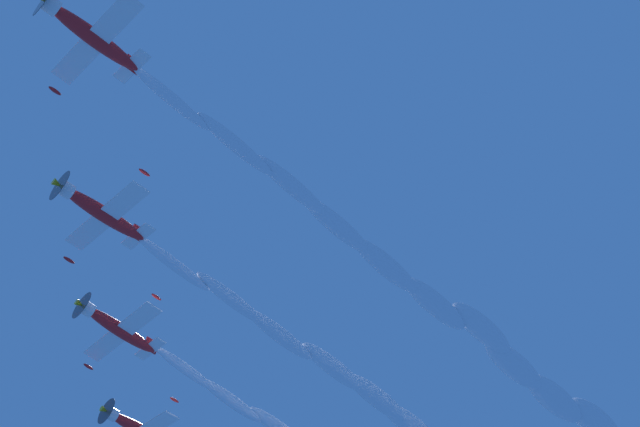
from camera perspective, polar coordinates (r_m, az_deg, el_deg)
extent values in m
ellipsoid|color=red|center=(67.76, -13.64, 10.38)|extent=(7.22, 5.17, 1.90)
cylinder|color=white|center=(67.32, -16.05, 12.08)|extent=(1.68, 1.73, 1.50)
cylinder|color=#3F3F47|center=(67.26, -16.46, 12.36)|extent=(1.80, 2.63, 3.15)
cube|color=white|center=(67.62, -13.48, 10.23)|extent=(6.15, 8.89, 2.45)
ellipsoid|color=red|center=(68.78, -15.84, 7.20)|extent=(1.06, 0.81, 0.40)
cube|color=white|center=(68.41, -11.38, 8.78)|extent=(2.60, 3.42, 0.96)
cube|color=red|center=(68.97, -11.35, 8.88)|extent=(1.36, 0.97, 1.34)
ellipsoid|color=#1E232D|center=(68.17, -13.87, 10.65)|extent=(1.98, 1.68, 1.01)
ellipsoid|color=red|center=(73.81, -13.03, -0.04)|extent=(7.22, 5.17, 1.96)
cylinder|color=white|center=(72.94, -15.21, 1.42)|extent=(1.68, 1.71, 1.50)
cone|color=yellow|center=(72.78, -15.69, 1.73)|extent=(1.06, 0.98, 0.73)
cylinder|color=#3F3F47|center=(72.82, -15.58, 1.66)|extent=(1.81, 2.61, 3.13)
cube|color=white|center=(73.70, -12.89, -0.20)|extent=(6.16, 8.91, 2.38)
ellipsoid|color=red|center=(72.17, -10.65, 2.47)|extent=(1.06, 0.81, 0.41)
ellipsoid|color=red|center=(75.49, -15.04, -2.76)|extent=(1.06, 0.81, 0.41)
cube|color=white|center=(74.83, -11.00, -1.38)|extent=(2.60, 3.43, 0.94)
cube|color=red|center=(75.36, -10.97, -1.21)|extent=(1.36, 0.96, 1.35)
ellipsoid|color=#1E232D|center=(74.14, -13.25, 0.26)|extent=(1.98, 1.68, 1.02)
ellipsoid|color=red|center=(83.48, -12.09, -6.94)|extent=(7.20, 5.06, 1.48)
cylinder|color=white|center=(82.48, -14.00, -5.65)|extent=(1.60, 1.68, 1.38)
cone|color=yellow|center=(82.28, -14.41, -5.37)|extent=(1.02, 0.95, 0.66)
cylinder|color=#3F3F47|center=(82.33, -14.31, -5.43)|extent=(1.60, 2.54, 2.98)
cube|color=white|center=(83.39, -11.98, -7.10)|extent=(6.23, 9.00, 1.58)
ellipsoid|color=red|center=(81.21, -9.94, -5.03)|extent=(1.05, 0.79, 0.33)
ellipsoid|color=red|center=(85.78, -13.92, -9.04)|extent=(1.05, 0.79, 0.33)
cube|color=white|center=(84.60, -10.30, -8.11)|extent=(2.62, 3.45, 0.63)
cube|color=red|center=(85.09, -10.25, -7.91)|extent=(1.26, 0.90, 1.29)
ellipsoid|color=#1E232D|center=(83.76, -12.25, -6.63)|extent=(1.94, 1.64, 0.88)
cylinder|color=white|center=(91.36, -12.60, -11.82)|extent=(1.66, 1.71, 1.47)
cone|color=yellow|center=(91.09, -12.97, -11.60)|extent=(1.05, 0.97, 0.71)
cylinder|color=#3F3F47|center=(91.16, -12.89, -11.65)|extent=(1.75, 2.61, 3.11)
ellipsoid|color=red|center=(90.43, -8.86, -11.15)|extent=(1.05, 0.81, 0.38)
ellipsoid|color=#1E232D|center=(92.92, -11.02, -12.57)|extent=(1.97, 1.67, 0.98)
ellipsoid|color=white|center=(69.05, -9.11, 6.97)|extent=(6.86, 4.60, 1.28)
ellipsoid|color=white|center=(70.39, -5.18, 4.22)|extent=(6.97, 4.77, 1.48)
ellipsoid|color=white|center=(72.57, -1.76, 1.73)|extent=(7.07, 4.94, 1.67)
ellipsoid|color=white|center=(74.97, 1.02, -0.71)|extent=(7.18, 5.11, 1.86)
ellipsoid|color=white|center=(77.48, 4.02, -3.17)|extent=(7.29, 5.28, 2.05)
ellipsoid|color=white|center=(80.62, 7.01, -5.48)|extent=(7.39, 5.45, 2.25)
ellipsoid|color=white|center=(83.74, 9.81, -6.90)|extent=(7.50, 5.62, 2.44)
ellipsoid|color=white|center=(87.08, 11.70, -9.01)|extent=(7.60, 5.79, 2.63)
ellipsoid|color=white|center=(91.01, 14.07, -10.87)|extent=(7.71, 5.96, 2.82)
ellipsoid|color=white|center=(95.15, 16.41, -12.08)|extent=(7.82, 6.13, 3.02)
ellipsoid|color=white|center=(75.89, -8.92, -3.05)|extent=(6.86, 4.60, 1.28)
ellipsoid|color=white|center=(77.85, -5.45, -5.18)|extent=(6.97, 4.77, 1.48)
ellipsoid|color=white|center=(80.37, -2.47, -7.39)|extent=(7.07, 4.94, 1.67)
ellipsoid|color=white|center=(83.40, 0.78, -9.33)|extent=(7.18, 5.11, 1.86)
ellipsoid|color=white|center=(86.15, 3.47, -11.12)|extent=(7.29, 5.28, 2.05)
ellipsoid|color=white|center=(89.40, 5.59, -12.74)|extent=(7.39, 5.45, 2.25)
ellipsoid|color=white|center=(85.93, -8.19, -9.36)|extent=(6.86, 4.60, 1.28)
ellipsoid|color=white|center=(88.53, -5.43, -11.28)|extent=(6.97, 4.77, 1.48)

